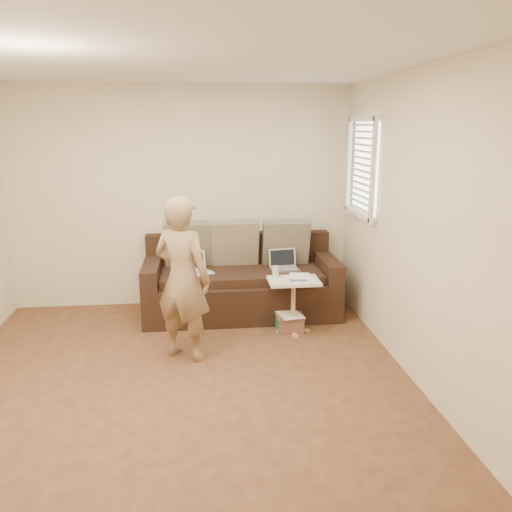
{
  "coord_description": "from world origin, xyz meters",
  "views": [
    {
      "loc": [
        0.21,
        -3.9,
        2.13
      ],
      "look_at": [
        0.8,
        1.4,
        0.78
      ],
      "focal_mm": 36.1,
      "sensor_mm": 36.0,
      "label": 1
    }
  ],
  "objects_px": {
    "drinking_glass": "(275,272)",
    "striped_box": "(289,322)",
    "laptop_white": "(197,274)",
    "sofa": "(241,278)",
    "side_table": "(293,306)",
    "person": "(183,279)",
    "laptop_silver": "(285,270)"
  },
  "relations": [
    {
      "from": "side_table",
      "to": "laptop_white",
      "type": "bearing_deg",
      "value": 151.69
    },
    {
      "from": "laptop_silver",
      "to": "drinking_glass",
      "type": "height_order",
      "value": "drinking_glass"
    },
    {
      "from": "side_table",
      "to": "striped_box",
      "type": "distance_m",
      "value": 0.21
    },
    {
      "from": "laptop_silver",
      "to": "side_table",
      "type": "height_order",
      "value": "laptop_silver"
    },
    {
      "from": "person",
      "to": "side_table",
      "type": "distance_m",
      "value": 1.32
    },
    {
      "from": "side_table",
      "to": "laptop_silver",
      "type": "bearing_deg",
      "value": 89.51
    },
    {
      "from": "person",
      "to": "sofa",
      "type": "bearing_deg",
      "value": -89.31
    },
    {
      "from": "person",
      "to": "side_table",
      "type": "relative_size",
      "value": 2.66
    },
    {
      "from": "laptop_silver",
      "to": "side_table",
      "type": "distance_m",
      "value": 0.61
    },
    {
      "from": "side_table",
      "to": "person",
      "type": "bearing_deg",
      "value": -156.74
    },
    {
      "from": "drinking_glass",
      "to": "striped_box",
      "type": "xyz_separation_m",
      "value": [
        0.15,
        -0.06,
        -0.55
      ]
    },
    {
      "from": "striped_box",
      "to": "drinking_glass",
      "type": "bearing_deg",
      "value": 159.34
    },
    {
      "from": "sofa",
      "to": "laptop_silver",
      "type": "height_order",
      "value": "sofa"
    },
    {
      "from": "laptop_white",
      "to": "person",
      "type": "height_order",
      "value": "person"
    },
    {
      "from": "sofa",
      "to": "striped_box",
      "type": "distance_m",
      "value": 0.81
    },
    {
      "from": "sofa",
      "to": "side_table",
      "type": "bearing_deg",
      "value": -51.49
    },
    {
      "from": "drinking_glass",
      "to": "striped_box",
      "type": "distance_m",
      "value": 0.57
    },
    {
      "from": "laptop_white",
      "to": "sofa",
      "type": "bearing_deg",
      "value": -18.51
    },
    {
      "from": "sofa",
      "to": "person",
      "type": "height_order",
      "value": "person"
    },
    {
      "from": "person",
      "to": "side_table",
      "type": "bearing_deg",
      "value": -126.48
    },
    {
      "from": "laptop_white",
      "to": "striped_box",
      "type": "distance_m",
      "value": 1.17
    },
    {
      "from": "sofa",
      "to": "laptop_white",
      "type": "bearing_deg",
      "value": -170.0
    },
    {
      "from": "laptop_silver",
      "to": "striped_box",
      "type": "height_order",
      "value": "laptop_silver"
    },
    {
      "from": "drinking_glass",
      "to": "striped_box",
      "type": "height_order",
      "value": "drinking_glass"
    },
    {
      "from": "laptop_white",
      "to": "side_table",
      "type": "height_order",
      "value": "laptop_white"
    },
    {
      "from": "person",
      "to": "side_table",
      "type": "height_order",
      "value": "person"
    },
    {
      "from": "sofa",
      "to": "drinking_glass",
      "type": "xyz_separation_m",
      "value": [
        0.32,
        -0.52,
        0.22
      ]
    },
    {
      "from": "drinking_glass",
      "to": "striped_box",
      "type": "bearing_deg",
      "value": -20.66
    },
    {
      "from": "laptop_white",
      "to": "striped_box",
      "type": "relative_size",
      "value": 1.1
    },
    {
      "from": "laptop_white",
      "to": "drinking_glass",
      "type": "xyz_separation_m",
      "value": [
        0.82,
        -0.43,
        0.12
      ]
    },
    {
      "from": "laptop_white",
      "to": "person",
      "type": "bearing_deg",
      "value": -125.78
    },
    {
      "from": "laptop_silver",
      "to": "person",
      "type": "bearing_deg",
      "value": -142.5
    }
  ]
}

